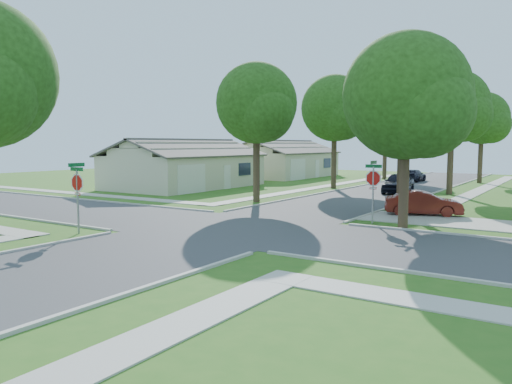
{
  "coord_description": "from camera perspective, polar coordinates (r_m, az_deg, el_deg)",
  "views": [
    {
      "loc": [
        12.91,
        -17.96,
        3.76
      ],
      "look_at": [
        0.63,
        0.8,
        1.6
      ],
      "focal_mm": 35.0,
      "sensor_mm": 36.0,
      "label": 1
    }
  ],
  "objects": [
    {
      "name": "sidewalk_nw",
      "position": [
        48.04,
        9.78,
        0.97
      ],
      "size": [
        1.2,
        40.0,
        0.04
      ],
      "primitive_type": "cube",
      "color": "#9E9B91",
      "rests_on": "ground"
    },
    {
      "name": "sidewalk_ne",
      "position": [
        44.65,
        24.3,
        0.21
      ],
      "size": [
        1.2,
        40.0,
        0.04
      ],
      "primitive_type": "cube",
      "color": "#9E9B91",
      "rests_on": "ground"
    },
    {
      "name": "car_driveway",
      "position": [
        27.72,
        18.55,
        -1.23
      ],
      "size": [
        4.16,
        2.6,
        1.29
      ],
      "primitive_type": "imported",
      "rotation": [
        0.0,
        0.0,
        1.91
      ],
      "color": "#531711",
      "rests_on": "ground"
    },
    {
      "name": "tree_e_mid",
      "position": [
        39.89,
        21.6,
        8.71
      ],
      "size": [
        5.59,
        5.4,
        9.21
      ],
      "color": "#38281C",
      "rests_on": "ground"
    },
    {
      "name": "house_nw_near",
      "position": [
        43.89,
        -8.05,
        2.52
      ],
      "size": [
        8.42,
        13.6,
        4.23
      ],
      "color": "beige",
      "rests_on": "ground"
    },
    {
      "name": "stop_sign_ne",
      "position": [
        24.17,
        13.26,
        1.25
      ],
      "size": [
        1.05,
        0.8,
        2.98
      ],
      "color": "gray",
      "rests_on": "ground"
    },
    {
      "name": "ground",
      "position": [
        22.44,
        -2.48,
        -4.15
      ],
      "size": [
        100.0,
        100.0,
        0.0
      ],
      "primitive_type": "plane",
      "color": "#2D5E19",
      "rests_on": "ground"
    },
    {
      "name": "car_curb_east",
      "position": [
        39.71,
        15.95,
        1.01
      ],
      "size": [
        2.37,
        4.83,
        1.59
      ],
      "primitive_type": "imported",
      "rotation": [
        0.0,
        0.0,
        0.11
      ],
      "color": "black",
      "rests_on": "ground"
    },
    {
      "name": "house_nw_far",
      "position": [
        57.76,
        3.15,
        3.28
      ],
      "size": [
        8.42,
        13.6,
        4.23
      ],
      "color": "beige",
      "rests_on": "ground"
    },
    {
      "name": "car_curb_west",
      "position": [
        52.56,
        17.57,
        1.81
      ],
      "size": [
        1.75,
        4.19,
        1.21
      ],
      "primitive_type": "imported",
      "rotation": [
        0.0,
        0.0,
        3.16
      ],
      "color": "black",
      "rests_on": "ground"
    },
    {
      "name": "tree_ne_corner",
      "position": [
        23.19,
        16.94,
        9.8
      ],
      "size": [
        5.8,
        5.6,
        8.66
      ],
      "color": "#38281C",
      "rests_on": "ground"
    },
    {
      "name": "stop_sign_sw",
      "position": [
        22.11,
        -19.75,
        0.69
      ],
      "size": [
        1.05,
        0.8,
        2.98
      ],
      "color": "gray",
      "rests_on": "ground"
    },
    {
      "name": "tree_e_near",
      "position": [
        28.24,
        16.54,
        9.1
      ],
      "size": [
        4.97,
        4.8,
        8.28
      ],
      "color": "#38281C",
      "rests_on": "ground"
    },
    {
      "name": "tree_e_far",
      "position": [
        52.65,
        24.47,
        7.43
      ],
      "size": [
        5.17,
        5.0,
        8.72
      ],
      "color": "#38281C",
      "rests_on": "ground"
    },
    {
      "name": "road_ns",
      "position": [
        22.44,
        -2.48,
        -4.14
      ],
      "size": [
        7.0,
        100.0,
        0.02
      ],
      "primitive_type": "cube",
      "color": "#333335",
      "rests_on": "ground"
    },
    {
      "name": "driveway",
      "position": [
        25.83,
        21.69,
        -3.2
      ],
      "size": [
        8.8,
        3.6,
        0.05
      ],
      "primitive_type": "cube",
      "color": "#9E9B91",
      "rests_on": "ground"
    },
    {
      "name": "tree_w_near",
      "position": [
        32.26,
        0.14,
        9.69
      ],
      "size": [
        5.38,
        5.2,
        8.97
      ],
      "color": "#38281C",
      "rests_on": "ground"
    },
    {
      "name": "tree_w_mid",
      "position": [
        42.83,
        9.05,
        9.09
      ],
      "size": [
        5.8,
        5.6,
        9.56
      ],
      "color": "#38281C",
      "rests_on": "ground"
    },
    {
      "name": "tree_w_far",
      "position": [
        54.88,
        14.63,
        7.16
      ],
      "size": [
        4.76,
        4.6,
        8.04
      ],
      "color": "#38281C",
      "rests_on": "ground"
    }
  ]
}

